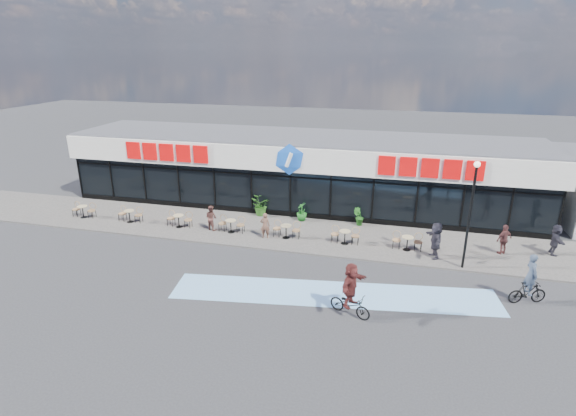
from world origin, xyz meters
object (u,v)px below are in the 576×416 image
(potted_plant_mid, at_px, (302,212))
(patron_left, at_px, (265,226))
(lamp_post, at_px, (471,207))
(pedestrian_a, at_px, (436,240))
(cyclist_a, at_px, (351,292))
(cyclist_b, at_px, (529,285))
(bistro_set_0, at_px, (84,210))
(potted_plant_right, at_px, (359,217))
(potted_plant_left, at_px, (260,206))
(pedestrian_c, at_px, (504,239))
(pedestrian_b, at_px, (555,240))
(patron_right, at_px, (211,218))

(potted_plant_mid, xyz_separation_m, patron_left, (-1.38, -3.10, 0.17))
(lamp_post, xyz_separation_m, potted_plant_mid, (-8.84, 4.19, -2.54))
(patron_left, bearing_deg, pedestrian_a, 171.08)
(cyclist_a, xyz_separation_m, cyclist_b, (7.04, 2.68, -0.19))
(potted_plant_mid, height_order, pedestrian_a, pedestrian_a)
(lamp_post, relative_size, pedestrian_a, 2.80)
(bistro_set_0, xyz_separation_m, potted_plant_mid, (13.25, 2.72, 0.11))
(lamp_post, distance_m, cyclist_a, 7.43)
(potted_plant_right, relative_size, cyclist_a, 0.47)
(potted_plant_left, bearing_deg, pedestrian_c, -9.51)
(cyclist_a, relative_size, cyclist_b, 1.02)
(pedestrian_c, bearing_deg, potted_plant_left, -45.09)
(lamp_post, bearing_deg, cyclist_b, -48.70)
(pedestrian_b, height_order, pedestrian_c, pedestrian_b)
(potted_plant_mid, xyz_separation_m, cyclist_b, (11.08, -6.74, 0.17))
(bistro_set_0, height_order, potted_plant_right, potted_plant_right)
(pedestrian_a, bearing_deg, cyclist_b, 33.09)
(lamp_post, relative_size, pedestrian_b, 3.26)
(lamp_post, xyz_separation_m, potted_plant_right, (-5.40, 4.24, -2.57))
(patron_right, distance_m, pedestrian_c, 15.71)
(patron_right, bearing_deg, potted_plant_left, -102.73)
(patron_right, xyz_separation_m, pedestrian_c, (15.70, 0.61, 0.06))
(bistro_set_0, distance_m, patron_left, 11.88)
(pedestrian_a, xyz_separation_m, pedestrian_b, (5.92, 1.85, -0.13))
(bistro_set_0, relative_size, patron_left, 1.05)
(lamp_post, distance_m, bistro_set_0, 22.30)
(potted_plant_mid, relative_size, cyclist_a, 0.50)
(potted_plant_right, relative_size, cyclist_b, 0.48)
(pedestrian_a, distance_m, pedestrian_b, 6.21)
(lamp_post, height_order, pedestrian_c, lamp_post)
(lamp_post, distance_m, patron_left, 10.55)
(cyclist_a, bearing_deg, patron_right, 142.57)
(bistro_set_0, height_order, cyclist_a, cyclist_a)
(patron_right, bearing_deg, pedestrian_c, -156.06)
(pedestrian_a, xyz_separation_m, pedestrian_c, (3.41, 1.26, -0.14))
(potted_plant_left, distance_m, pedestrian_a, 10.90)
(potted_plant_right, bearing_deg, cyclist_b, -41.64)
(pedestrian_b, bearing_deg, cyclist_b, 155.20)
(potted_plant_mid, bearing_deg, pedestrian_c, -10.83)
(potted_plant_left, bearing_deg, patron_right, -124.45)
(bistro_set_0, distance_m, cyclist_b, 24.67)
(potted_plant_mid, distance_m, cyclist_b, 12.98)
(potted_plant_left, relative_size, patron_left, 0.87)
(patron_right, bearing_deg, pedestrian_b, -154.52)
(lamp_post, xyz_separation_m, cyclist_b, (2.24, -2.56, -2.37))
(patron_right, xyz_separation_m, cyclist_a, (8.78, -6.72, 0.19))
(potted_plant_right, bearing_deg, pedestrian_b, -8.84)
(pedestrian_c, bearing_deg, patron_right, -33.35)
(potted_plant_right, distance_m, cyclist_a, 9.51)
(potted_plant_left, height_order, pedestrian_c, pedestrian_c)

